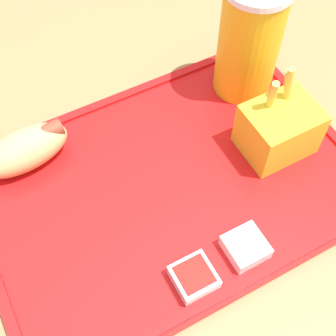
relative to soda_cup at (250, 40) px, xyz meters
name	(u,v)px	position (x,y,z in m)	size (l,w,h in m)	color
ground_plane	(180,331)	(-0.14, -0.10, -0.84)	(8.00, 8.00, 0.00)	#ADA393
dining_table	(184,281)	(-0.14, -0.10, -0.46)	(1.03, 1.01, 0.74)	olive
food_tray	(168,183)	(-0.17, -0.09, -0.09)	(0.46, 0.32, 0.01)	red
soda_cup	(250,40)	(0.00, 0.00, 0.00)	(0.08, 0.08, 0.20)	gold
hot_dog_far	(24,150)	(-0.31, 0.02, -0.05)	(0.12, 0.06, 0.05)	tan
fries_carton	(279,128)	(-0.02, -0.11, -0.05)	(0.09, 0.07, 0.11)	gold
sauce_cup_mayo	(244,248)	(-0.14, -0.21, -0.07)	(0.04, 0.04, 0.02)	silver
sauce_cup_ketchup	(194,277)	(-0.20, -0.22, -0.07)	(0.04, 0.04, 0.02)	silver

